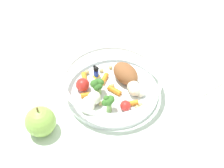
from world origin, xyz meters
name	(u,v)px	position (x,y,z in m)	size (l,w,h in m)	color
ground_plane	(113,99)	(0.00, 0.00, 0.00)	(2.40, 2.40, 0.00)	silver
food_container	(112,85)	(0.01, -0.01, 0.03)	(0.23, 0.23, 0.06)	white
loose_apple	(41,121)	(0.04, 0.17, 0.03)	(0.07, 0.07, 0.08)	#8CB74C
folded_napkin	(205,73)	(-0.10, -0.23, 0.00)	(0.10, 0.12, 0.01)	silver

